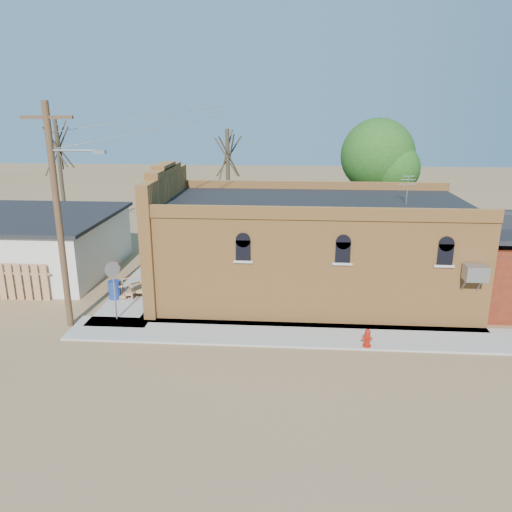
# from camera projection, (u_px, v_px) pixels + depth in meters

# --- Properties ---
(ground) EXTENTS (120.00, 120.00, 0.00)m
(ground) POSITION_uv_depth(u_px,v_px,m) (265.00, 345.00, 19.15)
(ground) COLOR olive
(ground) RESTS_ON ground
(sidewalk_south) EXTENTS (19.00, 2.20, 0.08)m
(sidewalk_south) POSITION_uv_depth(u_px,v_px,m) (303.00, 335.00, 19.89)
(sidewalk_south) COLOR #9E9991
(sidewalk_south) RESTS_ON ground
(sidewalk_west) EXTENTS (2.60, 10.00, 0.08)m
(sidewalk_west) POSITION_uv_depth(u_px,v_px,m) (148.00, 286.00, 25.30)
(sidewalk_west) COLOR #9E9991
(sidewalk_west) RESTS_ON ground
(brick_bar) EXTENTS (16.40, 7.97, 6.30)m
(brick_bar) POSITION_uv_depth(u_px,v_px,m) (306.00, 248.00, 23.60)
(brick_bar) COLOR #C77E3C
(brick_bar) RESTS_ON ground
(utility_pole) EXTENTS (3.12, 0.26, 9.00)m
(utility_pole) POSITION_uv_depth(u_px,v_px,m) (59.00, 213.00, 19.48)
(utility_pole) COLOR #43331B
(utility_pole) RESTS_ON ground
(tree_bare_near) EXTENTS (2.80, 2.80, 7.65)m
(tree_bare_near) POSITION_uv_depth(u_px,v_px,m) (228.00, 155.00, 30.04)
(tree_bare_near) COLOR #4B3E2B
(tree_bare_near) RESTS_ON ground
(tree_bare_far) EXTENTS (2.80, 2.80, 8.16)m
(tree_bare_far) POSITION_uv_depth(u_px,v_px,m) (58.00, 146.00, 31.65)
(tree_bare_far) COLOR #4B3E2B
(tree_bare_far) RESTS_ON ground
(tree_leafy) EXTENTS (4.40, 4.40, 8.15)m
(tree_leafy) POSITION_uv_depth(u_px,v_px,m) (377.00, 156.00, 29.90)
(tree_leafy) COLOR #4B3E2B
(tree_leafy) RESTS_ON ground
(fire_hydrant) EXTENTS (0.39, 0.35, 0.71)m
(fire_hydrant) POSITION_uv_depth(u_px,v_px,m) (367.00, 338.00, 18.75)
(fire_hydrant) COLOR #9E1409
(fire_hydrant) RESTS_ON sidewalk_south
(stop_sign) EXTENTS (0.51, 0.57, 2.59)m
(stop_sign) POSITION_uv_depth(u_px,v_px,m) (113.00, 275.00, 20.71)
(stop_sign) COLOR gray
(stop_sign) RESTS_ON sidewalk_south
(trash_barrel) EXTENTS (0.69, 0.69, 0.87)m
(trash_barrel) POSITION_uv_depth(u_px,v_px,m) (115.00, 290.00, 23.42)
(trash_barrel) COLOR navy
(trash_barrel) RESTS_ON sidewalk_west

